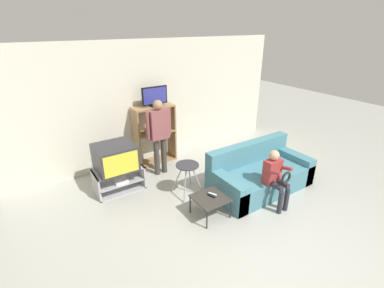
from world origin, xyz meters
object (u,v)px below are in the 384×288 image
Objects in this scene: media_shelf at (154,134)px; remote_control_white at (212,194)px; couch at (259,174)px; tv_stand at (119,179)px; folding_stool at (187,169)px; television_main at (115,157)px; snack_table at (210,199)px; person_standing_adult at (159,131)px; person_seated_child at (276,175)px; remote_control_black at (211,196)px; television_flat at (155,97)px.

remote_control_white is at bearing -91.53° from media_shelf.
couch is at bearing -20.63° from remote_control_white.
remote_control_white is 0.07× the size of couch.
folding_stool is (0.99, -0.81, 0.29)m from tv_stand.
remote_control_white is (1.05, -1.51, -0.33)m from television_main.
folding_stool reaches higher than snack_table.
person_standing_adult is at bearing 90.57° from snack_table.
person_standing_adult is at bearing 117.91° from person_seated_child.
person_seated_child reaches higher than couch.
tv_stand is at bearing 107.40° from remote_control_black.
television_flat is at bearing 118.69° from couch.
tv_stand is 1.71× the size of snack_table.
snack_table is 0.51× the size of person_seated_child.
remote_control_black is (1.01, -1.53, -0.33)m from television_main.
television_flat is 3.89× the size of remote_control_white.
tv_stand reaches higher than remote_control_black.
couch reaches higher than remote_control_white.
person_standing_adult is at bearing 66.40° from remote_control_white.
television_main is at bearing 148.65° from couch.
remote_control_black is at bearing -172.74° from couch.
media_shelf is 2.52× the size of snack_table.
person_seated_child is at bearing -111.80° from couch.
remote_control_white is 0.14× the size of person_seated_child.
folding_stool is (-0.10, -1.49, -0.15)m from media_shelf.
remote_control_white is 1.21m from couch.
folding_stool is at bearing 155.85° from couch.
tv_stand is at bearing 121.85° from snack_table.
person_seated_child is (0.99, -0.40, 0.24)m from remote_control_white.
person_seated_child is at bearing -43.20° from tv_stand.
television_flat is 2.85m from person_seated_child.
person_seated_child is (-0.21, -0.54, 0.31)m from couch.
tv_stand reaches higher than remote_control_white.
couch is at bearing -8.40° from remote_control_black.
television_flat reaches higher than snack_table.
television_flat is 0.29× the size of couch.
television_flat is 0.36× the size of person_standing_adult.
snack_table is 3.56× the size of remote_control_black.
person_standing_adult reaches higher than media_shelf.
remote_control_white is at bearing -86.58° from folding_stool.
tv_stand is 1.82m from remote_control_black.
folding_stool is 0.73m from remote_control_black.
television_flat reaches higher than person_seated_child.
tv_stand reaches higher than snack_table.
snack_table is (-0.04, -0.74, -0.20)m from folding_stool.
remote_control_black is 0.14× the size of person_seated_child.
media_shelf is at bearing 74.36° from person_standing_adult.
couch is at bearing -60.80° from media_shelf.
media_shelf is 2.75m from person_seated_child.
remote_control_black is at bearing 30.33° from snack_table.
television_main is 4.77× the size of remote_control_black.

